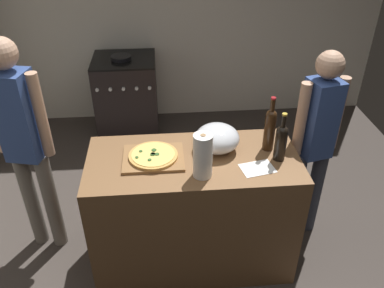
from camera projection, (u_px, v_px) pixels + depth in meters
The scene contains 13 objects.
ground_plane at pixel (191, 185), 3.87m from camera, with size 4.66×3.53×0.02m, color #3F3833.
kitchen_wall_rear at pixel (179, 8), 4.41m from camera, with size 4.66×0.10×2.60m, color silver.
counter at pixel (193, 211), 2.87m from camera, with size 1.42×0.66×0.93m, color brown.
cutting_board at pixel (153, 158), 2.61m from camera, with size 0.40×0.32×0.02m, color olive.
pizza at pixel (153, 155), 2.59m from camera, with size 0.32×0.32×0.03m.
mixing_bowl at pixel (217, 138), 2.66m from camera, with size 0.30×0.30×0.18m.
paper_towel_roll at pixel (203, 156), 2.39m from camera, with size 0.12×0.12×0.30m.
wine_bottle_amber at pixel (270, 127), 2.62m from camera, with size 0.08×0.08×0.39m.
wine_bottle_green at pixel (281, 141), 2.54m from camera, with size 0.08×0.08×0.34m.
recipe_sheet at pixel (257, 168), 2.52m from camera, with size 0.21×0.15×0.00m, color white.
stove at pixel (127, 95), 4.50m from camera, with size 0.68×0.63×0.93m.
person_in_stripes at pixel (24, 138), 2.71m from camera, with size 0.39×0.25×1.70m.
person_in_red at pixel (315, 140), 2.88m from camera, with size 0.36×0.24×1.57m.
Camera 1 is at (-0.25, -1.54, 2.44)m, focal length 37.04 mm.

